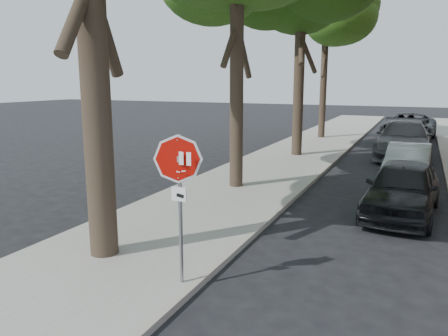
% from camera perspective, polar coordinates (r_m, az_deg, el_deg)
% --- Properties ---
extents(ground, '(120.00, 120.00, 0.00)m').
position_cam_1_polar(ground, '(7.71, -0.79, -16.39)').
color(ground, black).
rests_on(ground, ground).
extents(sidewalk_left, '(4.00, 55.00, 0.12)m').
position_cam_1_polar(sidewalk_left, '(19.29, 7.60, 0.72)').
color(sidewalk_left, gray).
rests_on(sidewalk_left, ground).
extents(curb_left, '(0.12, 55.00, 0.13)m').
position_cam_1_polar(curb_left, '(18.82, 13.59, 0.25)').
color(curb_left, '#9E9384').
rests_on(curb_left, ground).
extents(curb_right, '(0.12, 55.00, 0.13)m').
position_cam_1_polar(curb_right, '(18.55, 27.04, -0.85)').
color(curb_right, '#9E9384').
rests_on(curb_right, ground).
extents(stop_sign, '(0.76, 0.34, 2.61)m').
position_cam_1_polar(stop_sign, '(7.31, -5.89, -1.67)').
color(stop_sign, gray).
rests_on(stop_sign, sidewalk_left).
extents(tree_far, '(5.29, 4.91, 9.33)m').
position_cam_1_polar(tree_far, '(28.10, 13.22, 18.49)').
color(tree_far, black).
rests_on(tree_far, sidewalk_left).
extents(car_a, '(2.06, 4.45, 1.47)m').
position_cam_1_polar(car_a, '(12.71, 22.28, -2.47)').
color(car_a, black).
rests_on(car_a, ground).
extents(car_b, '(1.57, 4.11, 1.34)m').
position_cam_1_polar(car_b, '(17.13, 22.86, 0.64)').
color(car_b, '#B2B7BA').
rests_on(car_b, ground).
extents(car_c, '(2.44, 5.95, 1.72)m').
position_cam_1_polar(car_c, '(22.35, 22.44, 3.50)').
color(car_c, '#424347').
rests_on(car_c, ground).
extents(car_d, '(3.21, 6.13, 1.65)m').
position_cam_1_polar(car_d, '(28.65, 23.02, 4.92)').
color(car_d, black).
rests_on(car_d, ground).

